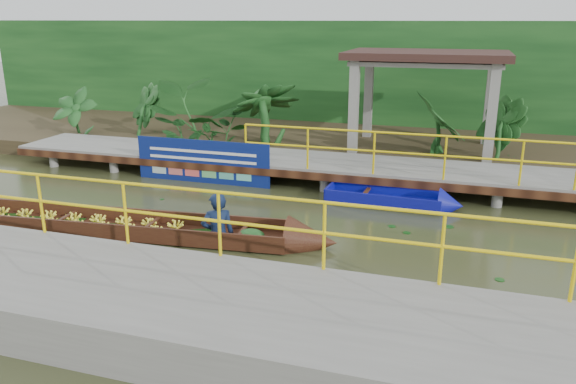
% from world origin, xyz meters
% --- Properties ---
extents(ground, '(80.00, 80.00, 0.00)m').
position_xyz_m(ground, '(0.00, 0.00, 0.00)').
color(ground, '#30371B').
rests_on(ground, ground).
extents(land_strip, '(30.00, 8.00, 0.45)m').
position_xyz_m(land_strip, '(0.00, 7.50, 0.23)').
color(land_strip, '#332919').
rests_on(land_strip, ground).
extents(far_dock, '(16.00, 2.06, 1.66)m').
position_xyz_m(far_dock, '(0.02, 3.43, 0.48)').
color(far_dock, slate).
rests_on(far_dock, ground).
extents(near_dock, '(18.00, 2.40, 1.73)m').
position_xyz_m(near_dock, '(1.00, -4.20, 0.30)').
color(near_dock, slate).
rests_on(near_dock, ground).
extents(pavilion, '(4.40, 3.00, 3.00)m').
position_xyz_m(pavilion, '(3.00, 6.30, 2.82)').
color(pavilion, slate).
rests_on(pavilion, ground).
extents(foliage_backdrop, '(30.00, 0.80, 4.00)m').
position_xyz_m(foliage_backdrop, '(0.00, 10.00, 2.00)').
color(foliage_backdrop, '#133C16').
rests_on(foliage_backdrop, ground).
extents(vendor_boat, '(9.31, 1.80, 2.15)m').
position_xyz_m(vendor_boat, '(-2.15, -1.23, 0.26)').
color(vendor_boat, black).
rests_on(vendor_boat, ground).
extents(moored_blue_boat, '(3.09, 0.94, 0.73)m').
position_xyz_m(moored_blue_boat, '(3.28, 2.10, 0.13)').
color(moored_blue_boat, '#0C0F8B').
rests_on(moored_blue_boat, ground).
extents(blue_banner, '(3.67, 0.04, 1.15)m').
position_xyz_m(blue_banner, '(-2.18, 2.48, 0.56)').
color(blue_banner, navy).
rests_on(blue_banner, ground).
extents(tropical_plants, '(14.49, 1.49, 1.86)m').
position_xyz_m(tropical_plants, '(-1.75, 5.30, 1.38)').
color(tropical_plants, '#133C16').
rests_on(tropical_plants, ground).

